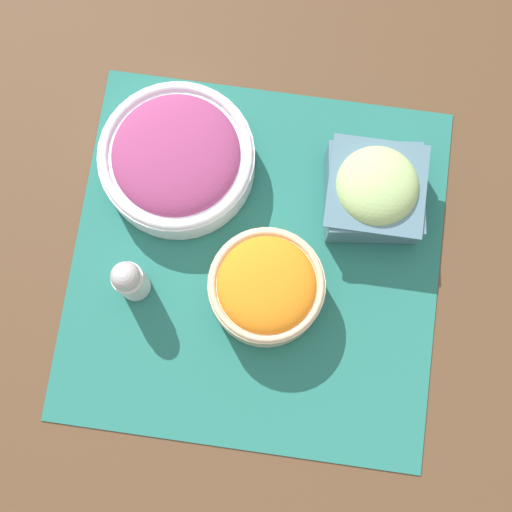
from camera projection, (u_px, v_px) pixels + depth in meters
ground_plane at (256, 261)px, 0.90m from camera, size 3.00×3.00×0.00m
placemat at (256, 261)px, 0.90m from camera, size 0.46×0.46×0.00m
carrot_bowl at (266, 287)px, 0.85m from camera, size 0.14×0.14×0.07m
cucumber_bowl at (375, 190)px, 0.87m from camera, size 0.13×0.13×0.08m
onion_bowl at (177, 158)px, 0.89m from camera, size 0.20×0.20×0.07m
pepper_shaker at (130, 280)px, 0.85m from camera, size 0.04×0.04×0.09m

